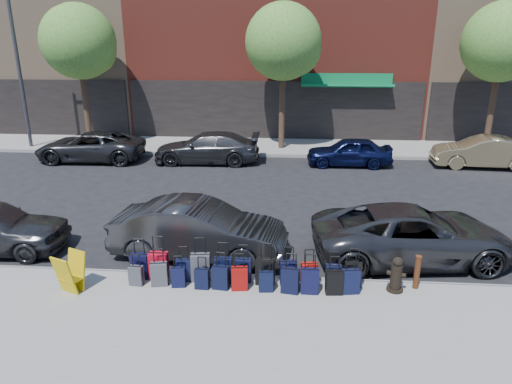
# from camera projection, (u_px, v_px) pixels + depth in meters

# --- Properties ---
(ground) EXTENTS (120.00, 120.00, 0.00)m
(ground) POSITION_uv_depth(u_px,v_px,m) (259.00, 215.00, 15.41)
(ground) COLOR black
(ground) RESTS_ON ground
(sidewalk_near) EXTENTS (60.00, 4.00, 0.15)m
(sidewalk_near) POSITION_uv_depth(u_px,v_px,m) (236.00, 327.00, 9.24)
(sidewalk_near) COLOR gray
(sidewalk_near) RESTS_ON ground
(sidewalk_far) EXTENTS (60.00, 4.00, 0.15)m
(sidewalk_far) POSITION_uv_depth(u_px,v_px,m) (272.00, 147.00, 24.84)
(sidewalk_far) COLOR gray
(sidewalk_far) RESTS_ON ground
(curb_near) EXTENTS (60.00, 0.08, 0.15)m
(curb_near) POSITION_uv_depth(u_px,v_px,m) (246.00, 278.00, 11.15)
(curb_near) COLOR gray
(curb_near) RESTS_ON ground
(curb_far) EXTENTS (60.00, 0.08, 0.15)m
(curb_far) POSITION_uv_depth(u_px,v_px,m) (270.00, 156.00, 22.93)
(curb_far) COLOR gray
(curb_far) RESTS_ON ground
(building_left) EXTENTS (15.00, 12.12, 16.00)m
(building_left) POSITION_uv_depth(u_px,v_px,m) (45.00, 3.00, 31.07)
(building_left) COLOR #97795C
(building_left) RESTS_ON ground
(tree_left) EXTENTS (3.80, 3.80, 7.27)m
(tree_left) POSITION_uv_depth(u_px,v_px,m) (81.00, 44.00, 23.41)
(tree_left) COLOR black
(tree_left) RESTS_ON sidewalk_far
(tree_center) EXTENTS (3.80, 3.80, 7.27)m
(tree_center) POSITION_uv_depth(u_px,v_px,m) (286.00, 44.00, 22.63)
(tree_center) COLOR black
(tree_center) RESTS_ON sidewalk_far
(tree_right) EXTENTS (3.80, 3.80, 7.27)m
(tree_right) POSITION_uv_depth(u_px,v_px,m) (505.00, 44.00, 21.84)
(tree_right) COLOR black
(tree_right) RESTS_ON sidewalk_far
(streetlight) EXTENTS (2.59, 0.18, 8.00)m
(streetlight) POSITION_uv_depth(u_px,v_px,m) (21.00, 59.00, 23.20)
(streetlight) COLOR #333338
(streetlight) RESTS_ON sidewalk_far
(suitcase_front_0) EXTENTS (0.42, 0.24, 1.00)m
(suitcase_front_0) POSITION_uv_depth(u_px,v_px,m) (140.00, 266.00, 10.92)
(suitcase_front_0) COLOR black
(suitcase_front_0) RESTS_ON sidewalk_near
(suitcase_front_1) EXTENTS (0.45, 0.25, 1.08)m
(suitcase_front_1) POSITION_uv_depth(u_px,v_px,m) (159.00, 266.00, 10.89)
(suitcase_front_1) COLOR #AF0B1B
(suitcase_front_1) RESTS_ON sidewalk_near
(suitcase_front_2) EXTENTS (0.38, 0.25, 0.87)m
(suitcase_front_2) POSITION_uv_depth(u_px,v_px,m) (184.00, 270.00, 10.82)
(suitcase_front_2) COLOR black
(suitcase_front_2) RESTS_ON sidewalk_near
(suitcase_front_3) EXTENTS (0.48, 0.30, 1.08)m
(suitcase_front_3) POSITION_uv_depth(u_px,v_px,m) (201.00, 267.00, 10.81)
(suitcase_front_3) COLOR #404046
(suitcase_front_3) RESTS_ON sidewalk_near
(suitcase_front_4) EXTENTS (0.43, 0.25, 1.00)m
(suitcase_front_4) POSITION_uv_depth(u_px,v_px,m) (223.00, 270.00, 10.73)
(suitcase_front_4) COLOR black
(suitcase_front_4) RESTS_ON sidewalk_near
(suitcase_front_5) EXTENTS (0.39, 0.22, 0.92)m
(suitcase_front_5) POSITION_uv_depth(u_px,v_px,m) (243.00, 270.00, 10.78)
(suitcase_front_5) COLOR black
(suitcase_front_5) RESTS_ON sidewalk_near
(suitcase_front_6) EXTENTS (0.46, 0.31, 1.03)m
(suitcase_front_6) POSITION_uv_depth(u_px,v_px,m) (265.00, 272.00, 10.64)
(suitcase_front_6) COLOR black
(suitcase_front_6) RESTS_ON sidewalk_near
(suitcase_front_7) EXTENTS (0.40, 0.23, 0.93)m
(suitcase_front_7) POSITION_uv_depth(u_px,v_px,m) (288.00, 273.00, 10.65)
(suitcase_front_7) COLOR black
(suitcase_front_7) RESTS_ON sidewalk_near
(suitcase_front_8) EXTENTS (0.40, 0.26, 0.90)m
(suitcase_front_8) POSITION_uv_depth(u_px,v_px,m) (309.00, 274.00, 10.61)
(suitcase_front_8) COLOR #A1120A
(suitcase_front_8) RESTS_ON sidewalk_near
(suitcase_front_9) EXTENTS (0.37, 0.21, 0.87)m
(suitcase_front_9) POSITION_uv_depth(u_px,v_px,m) (333.00, 276.00, 10.55)
(suitcase_front_9) COLOR black
(suitcase_front_9) RESTS_ON sidewalk_near
(suitcase_front_10) EXTENTS (0.39, 0.23, 0.93)m
(suitcase_front_10) POSITION_uv_depth(u_px,v_px,m) (353.00, 274.00, 10.58)
(suitcase_front_10) COLOR black
(suitcase_front_10) RESTS_ON sidewalk_near
(suitcase_back_0) EXTENTS (0.34, 0.22, 0.76)m
(suitcase_back_0) POSITION_uv_depth(u_px,v_px,m) (136.00, 275.00, 10.64)
(suitcase_back_0) COLOR #3C3C41
(suitcase_back_0) RESTS_ON sidewalk_near
(suitcase_back_1) EXTENTS (0.41, 0.28, 0.91)m
(suitcase_back_1) POSITION_uv_depth(u_px,v_px,m) (159.00, 274.00, 10.61)
(suitcase_back_1) COLOR #3E3E43
(suitcase_back_1) RESTS_ON sidewalk_near
(suitcase_back_2) EXTENTS (0.34, 0.22, 0.76)m
(suitcase_back_2) POSITION_uv_depth(u_px,v_px,m) (178.00, 277.00, 10.57)
(suitcase_back_2) COLOR black
(suitcase_back_2) RESTS_ON sidewalk_near
(suitcase_back_3) EXTENTS (0.33, 0.20, 0.78)m
(suitcase_back_3) POSITION_uv_depth(u_px,v_px,m) (202.00, 279.00, 10.49)
(suitcase_back_3) COLOR black
(suitcase_back_3) RESTS_ON sidewalk_near
(suitcase_back_4) EXTENTS (0.40, 0.26, 0.89)m
(suitcase_back_4) POSITION_uv_depth(u_px,v_px,m) (221.00, 277.00, 10.47)
(suitcase_back_4) COLOR black
(suitcase_back_4) RESTS_ON sidewalk_near
(suitcase_back_5) EXTENTS (0.39, 0.26, 0.88)m
(suitcase_back_5) POSITION_uv_depth(u_px,v_px,m) (240.00, 278.00, 10.43)
(suitcase_back_5) COLOR #900B09
(suitcase_back_5) RESTS_ON sidewalk_near
(suitcase_back_6) EXTENTS (0.34, 0.21, 0.77)m
(suitcase_back_6) POSITION_uv_depth(u_px,v_px,m) (266.00, 281.00, 10.37)
(suitcase_back_6) COLOR black
(suitcase_back_6) RESTS_ON sidewalk_near
(suitcase_back_7) EXTENTS (0.43, 0.29, 0.95)m
(suitcase_back_7) POSITION_uv_depth(u_px,v_px,m) (290.00, 280.00, 10.30)
(suitcase_back_7) COLOR black
(suitcase_back_7) RESTS_ON sidewalk_near
(suitcase_back_8) EXTENTS (0.40, 0.23, 0.94)m
(suitcase_back_8) POSITION_uv_depth(u_px,v_px,m) (310.00, 281.00, 10.28)
(suitcase_back_8) COLOR black
(suitcase_back_8) RESTS_ON sidewalk_near
(suitcase_back_9) EXTENTS (0.40, 0.25, 0.90)m
(suitcase_back_9) POSITION_uv_depth(u_px,v_px,m) (334.00, 282.00, 10.25)
(suitcase_back_9) COLOR black
(suitcase_back_9) RESTS_ON sidewalk_near
(suitcase_back_10) EXTENTS (0.41, 0.28, 0.91)m
(suitcase_back_10) POSITION_uv_depth(u_px,v_px,m) (351.00, 281.00, 10.29)
(suitcase_back_10) COLOR black
(suitcase_back_10) RESTS_ON sidewalk_near
(fire_hydrant) EXTENTS (0.43, 0.38, 0.84)m
(fire_hydrant) POSITION_uv_depth(u_px,v_px,m) (396.00, 275.00, 10.34)
(fire_hydrant) COLOR black
(fire_hydrant) RESTS_ON sidewalk_near
(bollard) EXTENTS (0.15, 0.15, 0.81)m
(bollard) POSITION_uv_depth(u_px,v_px,m) (417.00, 272.00, 10.44)
(bollard) COLOR #38190C
(bollard) RESTS_ON sidewalk_near
(display_rack) EXTENTS (0.69, 0.72, 0.92)m
(display_rack) POSITION_uv_depth(u_px,v_px,m) (70.00, 273.00, 10.30)
(display_rack) COLOR gold
(display_rack) RESTS_ON sidewalk_near
(car_near_1) EXTENTS (4.80, 2.06, 1.54)m
(car_near_1) POSITION_uv_depth(u_px,v_px,m) (199.00, 230.00, 12.20)
(car_near_1) COLOR #2F2F31
(car_near_1) RESTS_ON ground
(car_near_2) EXTENTS (5.49, 2.98, 1.46)m
(car_near_2) POSITION_uv_depth(u_px,v_px,m) (413.00, 234.00, 12.06)
(car_near_2) COLOR #373739
(car_near_2) RESTS_ON ground
(car_far_0) EXTENTS (5.18, 2.51, 1.42)m
(car_far_0) POSITION_uv_depth(u_px,v_px,m) (90.00, 146.00, 22.06)
(car_far_0) COLOR #2E2E30
(car_far_0) RESTS_ON ground
(car_far_1) EXTENTS (5.05, 2.16, 1.45)m
(car_far_1) POSITION_uv_depth(u_px,v_px,m) (207.00, 148.00, 21.71)
(car_far_1) COLOR #313134
(car_far_1) RESTS_ON ground
(car_far_2) EXTENTS (3.90, 1.57, 1.33)m
(car_far_2) POSITION_uv_depth(u_px,v_px,m) (349.00, 152.00, 21.21)
(car_far_2) COLOR #0C1236
(car_far_2) RESTS_ON ground
(car_far_3) EXTENTS (4.48, 1.83, 1.44)m
(car_far_3) POSITION_uv_depth(u_px,v_px,m) (483.00, 152.00, 20.88)
(car_far_3) COLOR tan
(car_far_3) RESTS_ON ground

